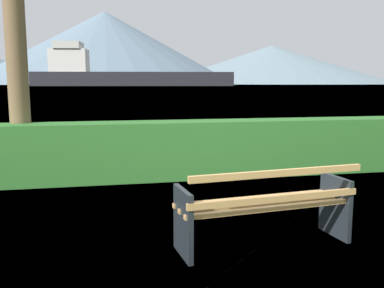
# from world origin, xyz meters

# --- Properties ---
(ground_plane) EXTENTS (1400.00, 1400.00, 0.00)m
(ground_plane) POSITION_xyz_m (0.00, 0.00, 0.00)
(ground_plane) COLOR #567A38
(water_surface) EXTENTS (620.00, 620.00, 0.00)m
(water_surface) POSITION_xyz_m (0.00, 308.54, 0.00)
(water_surface) COLOR slate
(water_surface) RESTS_ON ground_plane
(park_bench) EXTENTS (1.90, 0.78, 0.87)m
(park_bench) POSITION_xyz_m (0.01, -0.06, 0.43)
(park_bench) COLOR tan
(park_bench) RESTS_ON ground_plane
(hedge_row) EXTENTS (11.28, 0.70, 1.02)m
(hedge_row) POSITION_xyz_m (0.00, 3.32, 0.51)
(hedge_row) COLOR #2D6B28
(hedge_row) RESTS_ON ground_plane
(cargo_ship_large) EXTENTS (113.67, 29.90, 24.28)m
(cargo_ship_large) POSITION_xyz_m (6.08, 240.38, 6.79)
(cargo_ship_large) COLOR #232328
(cargo_ship_large) RESTS_ON water_surface
(distant_hills) EXTENTS (874.87, 421.53, 89.18)m
(distant_hills) POSITION_xyz_m (-67.95, 559.25, 38.54)
(distant_hills) COLOR slate
(distant_hills) RESTS_ON ground_plane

